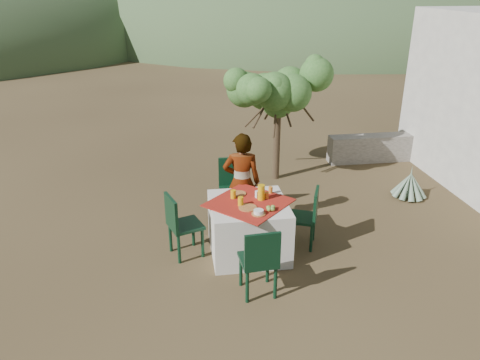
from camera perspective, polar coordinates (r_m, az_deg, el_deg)
The scene contains 24 objects.
ground at distance 6.35m, azimuth 0.49°, elevation -10.01°, with size 160.00×160.00×0.00m, color #362918.
table at distance 6.38m, azimuth 1.06°, elevation -5.81°, with size 1.30×1.30×0.76m.
chair_far at distance 7.28m, azimuth -0.84°, elevation -0.69°, with size 0.46×0.46×0.95m.
chair_near at distance 5.48m, azimuth 2.43°, elevation -9.66°, with size 0.45×0.45×0.90m.
chair_left at distance 6.30m, azimuth -7.33°, elevation -5.21°, with size 0.53×0.53×0.90m.
chair_right at distance 6.56m, azimuth 8.21°, elevation -4.24°, with size 0.52×0.52×0.86m.
person at distance 6.83m, azimuth 0.20°, elevation -0.30°, with size 0.55×0.36×1.50m, color #8C6651.
shrub_tree at distance 8.53m, azimuth 5.00°, elevation 10.19°, with size 1.69×1.66×1.98m.
agave at distance 8.58m, azimuth 19.97°, elevation -0.62°, with size 0.60×0.59×0.64m.
stone_wall at distance 10.23m, azimuth 17.80°, elevation 3.82°, with size 2.60×0.35×0.55m, color gray.
hill_near_right at distance 43.33m, azimuth 9.35°, elevation 18.32°, with size 48.00×48.00×20.00m, color #385932.
hill_far_center at distance 57.44m, azimuth -12.22°, elevation 19.25°, with size 60.00×60.00×24.00m, color slate.
hill_far_right at distance 58.90m, azimuth 22.11°, elevation 18.24°, with size 36.00×36.00×14.00m, color slate.
plate_far at distance 6.43m, azimuth -0.16°, elevation -1.68°, with size 0.21×0.21×0.01m, color brown.
plate_near at distance 6.05m, azimuth 0.95°, elevation -3.39°, with size 0.24×0.24×0.01m, color brown.
glass_far at distance 6.30m, azimuth -0.83°, elevation -1.75°, with size 0.07×0.07×0.12m, color #D69D0D.
glass_near at distance 6.10m, azimuth 0.08°, elevation -2.62°, with size 0.07×0.07×0.12m, color #D69D0D.
juice_pitcher at distance 6.24m, azimuth 2.61°, elevation -1.52°, with size 0.10×0.10×0.21m, color #D69D0D.
bowl_plate at distance 5.90m, azimuth 2.27°, elevation -4.13°, with size 0.18×0.18×0.01m, color brown.
white_bowl at distance 5.89m, azimuth 2.28°, elevation -3.88°, with size 0.13×0.13×0.05m, color white.
jar_left at distance 6.30m, azimuth 3.27°, elevation -1.90°, with size 0.06×0.06×0.09m, color orange.
jar_right at distance 6.47m, azimuth 3.75°, elevation -1.21°, with size 0.06×0.06×0.09m, color orange.
napkin_holder at distance 6.33m, azimuth 2.24°, elevation -1.71°, with size 0.08×0.04×0.10m, color white.
fruit_cluster at distance 5.99m, azimuth 3.77°, elevation -3.46°, with size 0.12×0.11×0.06m.
Camera 1 is at (-0.83, -5.25, 3.48)m, focal length 35.00 mm.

